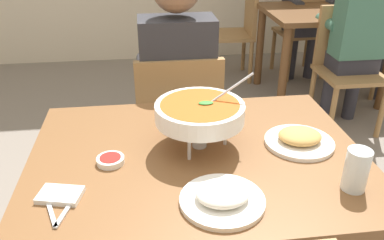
{
  "coord_description": "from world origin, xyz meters",
  "views": [
    {
      "loc": [
        -0.16,
        -1.13,
        1.5
      ],
      "look_at": [
        0.0,
        0.15,
        0.83
      ],
      "focal_mm": 37.37,
      "sensor_mm": 36.0,
      "label": 1
    }
  ],
  "objects_px": {
    "chair_diner_main": "(178,125)",
    "chair_bg_right": "(306,27)",
    "appetizer_plate": "(299,139)",
    "dining_table_main": "(197,184)",
    "chair_bg_corner": "(239,27)",
    "rice_plate": "(222,197)",
    "drink_glass": "(356,172)",
    "diner_main": "(177,80)",
    "sauce_dish": "(110,160)",
    "patron_bg_left": "(358,30)",
    "dining_table_far": "(324,27)",
    "patron_bg_right": "(305,1)",
    "chair_bg_left": "(346,61)",
    "curry_bowl": "(200,113)"
  },
  "relations": [
    {
      "from": "chair_bg_left",
      "to": "diner_main",
      "type": "bearing_deg",
      "value": -148.66
    },
    {
      "from": "dining_table_far",
      "to": "chair_bg_right",
      "type": "xyz_separation_m",
      "value": [
        0.04,
        0.46,
        -0.13
      ]
    },
    {
      "from": "sauce_dish",
      "to": "patron_bg_right",
      "type": "xyz_separation_m",
      "value": [
        1.69,
        2.62,
        -0.04
      ]
    },
    {
      "from": "dining_table_main",
      "to": "dining_table_far",
      "type": "relative_size",
      "value": 1.12
    },
    {
      "from": "chair_diner_main",
      "to": "patron_bg_right",
      "type": "height_order",
      "value": "patron_bg_right"
    },
    {
      "from": "curry_bowl",
      "to": "drink_glass",
      "type": "distance_m",
      "value": 0.51
    },
    {
      "from": "dining_table_main",
      "to": "chair_bg_corner",
      "type": "xyz_separation_m",
      "value": [
        0.78,
        2.63,
        -0.14
      ]
    },
    {
      "from": "diner_main",
      "to": "patron_bg_left",
      "type": "xyz_separation_m",
      "value": [
        1.38,
        0.79,
        0.0
      ]
    },
    {
      "from": "drink_glass",
      "to": "dining_table_main",
      "type": "bearing_deg",
      "value": 149.86
    },
    {
      "from": "rice_plate",
      "to": "appetizer_plate",
      "type": "bearing_deg",
      "value": 40.39
    },
    {
      "from": "dining_table_far",
      "to": "chair_bg_corner",
      "type": "distance_m",
      "value": 0.82
    },
    {
      "from": "dining_table_far",
      "to": "sauce_dish",
      "type": "bearing_deg",
      "value": -128.44
    },
    {
      "from": "chair_diner_main",
      "to": "diner_main",
      "type": "height_order",
      "value": "diner_main"
    },
    {
      "from": "appetizer_plate",
      "to": "chair_bg_right",
      "type": "xyz_separation_m",
      "value": [
        1.06,
        2.53,
        -0.29
      ]
    },
    {
      "from": "chair_diner_main",
      "to": "rice_plate",
      "type": "bearing_deg",
      "value": -88.13
    },
    {
      "from": "rice_plate",
      "to": "chair_bg_right",
      "type": "bearing_deg",
      "value": 63.63
    },
    {
      "from": "curry_bowl",
      "to": "rice_plate",
      "type": "relative_size",
      "value": 1.39
    },
    {
      "from": "drink_glass",
      "to": "patron_bg_right",
      "type": "height_order",
      "value": "patron_bg_right"
    },
    {
      "from": "curry_bowl",
      "to": "chair_bg_right",
      "type": "height_order",
      "value": "curry_bowl"
    },
    {
      "from": "diner_main",
      "to": "chair_bg_left",
      "type": "distance_m",
      "value": 1.6
    },
    {
      "from": "chair_bg_left",
      "to": "dining_table_main",
      "type": "bearing_deg",
      "value": -130.82
    },
    {
      "from": "chair_bg_corner",
      "to": "drink_glass",
      "type": "bearing_deg",
      "value": -97.06
    },
    {
      "from": "diner_main",
      "to": "appetizer_plate",
      "type": "distance_m",
      "value": 0.81
    },
    {
      "from": "chair_bg_right",
      "to": "chair_diner_main",
      "type": "bearing_deg",
      "value": -127.8
    },
    {
      "from": "chair_diner_main",
      "to": "drink_glass",
      "type": "height_order",
      "value": "drink_glass"
    },
    {
      "from": "sauce_dish",
      "to": "drink_glass",
      "type": "bearing_deg",
      "value": -17.65
    },
    {
      "from": "dining_table_main",
      "to": "chair_bg_corner",
      "type": "relative_size",
      "value": 1.24
    },
    {
      "from": "chair_bg_right",
      "to": "chair_bg_corner",
      "type": "distance_m",
      "value": 0.65
    },
    {
      "from": "rice_plate",
      "to": "chair_bg_corner",
      "type": "bearing_deg",
      "value": 75.49
    },
    {
      "from": "diner_main",
      "to": "appetizer_plate",
      "type": "bearing_deg",
      "value": -63.58
    },
    {
      "from": "drink_glass",
      "to": "appetizer_plate",
      "type": "bearing_deg",
      "value": 103.74
    },
    {
      "from": "diner_main",
      "to": "curry_bowl",
      "type": "height_order",
      "value": "diner_main"
    },
    {
      "from": "dining_table_main",
      "to": "patron_bg_right",
      "type": "xyz_separation_m",
      "value": [
        1.4,
        2.6,
        0.1
      ]
    },
    {
      "from": "rice_plate",
      "to": "patron_bg_left",
      "type": "bearing_deg",
      "value": 53.12
    },
    {
      "from": "curry_bowl",
      "to": "chair_bg_left",
      "type": "distance_m",
      "value": 2.06
    },
    {
      "from": "appetizer_plate",
      "to": "chair_bg_right",
      "type": "distance_m",
      "value": 2.76
    },
    {
      "from": "patron_bg_right",
      "to": "dining_table_main",
      "type": "bearing_deg",
      "value": -118.3
    },
    {
      "from": "sauce_dish",
      "to": "drink_glass",
      "type": "xyz_separation_m",
      "value": [
        0.71,
        -0.23,
        0.05
      ]
    },
    {
      "from": "chair_bg_corner",
      "to": "chair_diner_main",
      "type": "bearing_deg",
      "value": -112.1
    },
    {
      "from": "curry_bowl",
      "to": "chair_bg_right",
      "type": "distance_m",
      "value": 2.89
    },
    {
      "from": "dining_table_main",
      "to": "dining_table_far",
      "type": "height_order",
      "value": "same"
    },
    {
      "from": "chair_bg_left",
      "to": "patron_bg_right",
      "type": "xyz_separation_m",
      "value": [
        0.05,
        1.04,
        0.24
      ]
    },
    {
      "from": "diner_main",
      "to": "rice_plate",
      "type": "bearing_deg",
      "value": -88.19
    },
    {
      "from": "dining_table_main",
      "to": "chair_bg_right",
      "type": "distance_m",
      "value": 2.92
    },
    {
      "from": "chair_diner_main",
      "to": "chair_bg_right",
      "type": "relative_size",
      "value": 1.0
    },
    {
      "from": "dining_table_far",
      "to": "chair_diner_main",
      "type": "bearing_deg",
      "value": -135.18
    },
    {
      "from": "appetizer_plate",
      "to": "diner_main",
      "type": "bearing_deg",
      "value": 116.42
    },
    {
      "from": "rice_plate",
      "to": "patron_bg_right",
      "type": "relative_size",
      "value": 0.18
    },
    {
      "from": "sauce_dish",
      "to": "patron_bg_left",
      "type": "xyz_separation_m",
      "value": [
        1.67,
        1.55,
        -0.04
      ]
    },
    {
      "from": "drink_glass",
      "to": "dining_table_far",
      "type": "relative_size",
      "value": 0.13
    }
  ]
}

